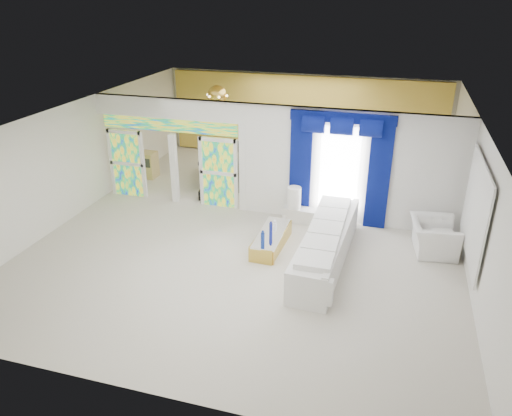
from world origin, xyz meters
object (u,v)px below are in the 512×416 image
(coffee_table, at_px, (271,240))
(console_table, at_px, (305,216))
(armchair, at_px, (433,237))
(white_sofa, at_px, (326,247))
(grand_piano, at_px, (231,165))

(coffee_table, xyz_separation_m, console_table, (0.50, 1.58, 0.00))
(coffee_table, bearing_deg, armchair, 13.27)
(coffee_table, bearing_deg, white_sofa, -12.53)
(white_sofa, distance_m, armchair, 2.62)
(white_sofa, bearing_deg, coffee_table, 170.21)
(white_sofa, bearing_deg, console_table, 117.02)
(coffee_table, bearing_deg, grand_piano, 120.83)
(console_table, xyz_separation_m, grand_piano, (-2.86, 2.37, 0.33))
(white_sofa, height_order, grand_piano, grand_piano)
(console_table, bearing_deg, coffee_table, -107.64)
(console_table, distance_m, grand_piano, 3.73)
(coffee_table, xyz_separation_m, armchair, (3.69, 0.87, 0.20))
(armchair, height_order, grand_piano, grand_piano)
(white_sofa, relative_size, grand_piano, 1.94)
(white_sofa, bearing_deg, grand_piano, 133.83)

